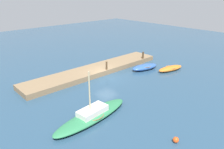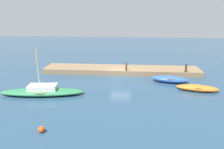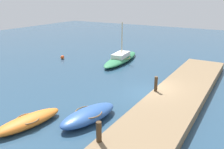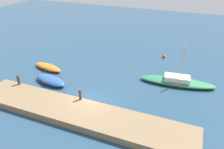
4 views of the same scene
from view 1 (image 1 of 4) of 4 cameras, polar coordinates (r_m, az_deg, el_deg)
The scene contains 8 objects.
ground_plane at distance 27.92m, azimuth -1.58°, elevation -0.58°, with size 84.00×84.00×0.00m, color navy.
dock_platform at distance 29.33m, azimuth -4.29°, elevation 1.13°, with size 20.15×3.48×0.64m, color #846B4C.
rowboat_orange at distance 30.94m, azimuth 14.87°, elevation 1.54°, with size 4.25×1.98×0.62m.
rowboat_blue at distance 30.58m, azimuth 8.48°, elevation 1.94°, with size 4.27×2.31×0.75m.
sailboat_green at distance 19.10m, azimuth -5.14°, elevation -10.40°, with size 8.11×2.79×4.42m.
mooring_post_west at distance 33.34m, azimuth 8.02°, elevation 4.96°, with size 0.26×0.26×1.01m, color #47331E.
mooring_post_mid_west at distance 28.36m, azimuth -1.42°, elevation 2.31°, with size 0.23×0.23×1.09m, color #47331E.
marker_buoy at distance 17.21m, azimuth 16.18°, elevation -15.93°, with size 0.44×0.44×0.44m, color #E54C19.
Camera 1 is at (16.93, 19.62, 10.39)m, focal length 35.34 mm.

